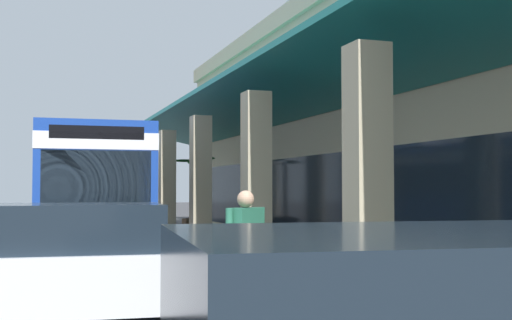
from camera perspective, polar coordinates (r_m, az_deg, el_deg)
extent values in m
plane|color=#38383A|center=(19.83, 5.84, -7.22)|extent=(120.00, 120.00, 0.00)
cube|color=#9E998E|center=(16.88, -4.28, -7.86)|extent=(36.74, 0.50, 0.12)
cube|color=#C6B793|center=(29.41, -9.49, -1.97)|extent=(0.55, 0.55, 3.76)
cube|color=#C6B793|center=(24.39, -7.61, -1.89)|extent=(0.55, 0.55, 3.76)
cube|color=#C6B793|center=(19.40, -4.77, -1.77)|extent=(0.55, 0.55, 3.76)
cube|color=#C6B793|center=(14.49, 0.01, -1.55)|extent=(0.55, 0.55, 3.76)
cube|color=#C6B793|center=(9.79, 9.52, -1.08)|extent=(0.55, 0.55, 3.76)
cube|color=#146B66|center=(17.51, 1.49, 5.62)|extent=(30.62, 3.16, 0.82)
cube|color=#19232D|center=(17.96, 6.43, -3.24)|extent=(25.72, 0.08, 2.40)
cube|color=#193D9E|center=(19.72, -14.34, -2.16)|extent=(11.08, 2.91, 2.75)
cube|color=white|center=(19.74, -14.31, 0.52)|extent=(11.10, 2.93, 0.36)
cube|color=#19232D|center=(20.02, -14.37, -1.52)|extent=(9.32, 2.88, 0.90)
cube|color=#19232D|center=(14.26, -13.47, -1.59)|extent=(0.13, 2.24, 1.20)
cube|color=black|center=(14.29, -13.43, 2.30)|extent=(0.12, 1.94, 0.28)
cube|color=black|center=(14.18, -13.50, -7.25)|extent=(0.28, 2.45, 0.24)
cube|color=silver|center=(14.31, -9.91, -6.03)|extent=(0.07, 0.24, 0.16)
cube|color=silver|center=(14.21, -17.12, -5.98)|extent=(0.07, 0.24, 0.16)
cube|color=silver|center=(21.27, -14.46, 1.85)|extent=(2.46, 1.86, 0.24)
cylinder|color=black|center=(16.24, -9.35, -6.49)|extent=(1.00, 0.30, 1.00)
cylinder|color=black|center=(16.12, -18.44, -6.42)|extent=(1.00, 0.30, 1.00)
cylinder|color=black|center=(22.90, -11.48, -5.29)|extent=(1.00, 0.30, 1.00)
cylinder|color=black|center=(22.82, -17.90, -5.23)|extent=(1.00, 0.30, 1.00)
cube|color=silver|center=(8.22, -15.44, -9.71)|extent=(2.18, 4.54, 0.66)
cube|color=#19232D|center=(8.18, -16.80, -5.51)|extent=(1.80, 2.59, 0.54)
cylinder|color=black|center=(9.23, -5.76, -10.74)|extent=(0.64, 0.22, 0.64)
cylinder|color=black|center=(7.47, -3.88, -12.71)|extent=(0.64, 0.22, 0.64)
cube|color=#19232D|center=(3.05, 17.33, -10.84)|extent=(1.82, 2.61, 0.54)
cylinder|color=navy|center=(8.53, 0.00, -10.87)|extent=(0.16, 0.16, 0.80)
cylinder|color=navy|center=(8.52, -1.80, -10.89)|extent=(0.16, 0.16, 0.80)
cube|color=#26664C|center=(8.45, -0.90, -6.15)|extent=(0.46, 0.51, 0.60)
sphere|color=tan|center=(8.43, -0.90, -3.36)|extent=(0.22, 0.22, 0.22)
cylinder|color=#26664C|center=(8.66, 0.45, -5.86)|extent=(0.09, 0.09, 0.54)
cylinder|color=#26664C|center=(8.24, -2.31, -6.03)|extent=(0.09, 0.09, 0.54)
cube|color=brown|center=(25.00, -5.23, -5.63)|extent=(0.83, 0.83, 0.52)
cylinder|color=#332319|center=(24.98, -5.23, -5.01)|extent=(0.71, 0.71, 0.02)
cylinder|color=brown|center=(24.96, -5.22, -2.68)|extent=(0.16, 0.16, 2.05)
ellipsoid|color=#195123|center=(24.53, -4.98, -0.06)|extent=(0.91, 0.22, 0.19)
ellipsoid|color=#195123|center=(25.10, -4.37, 0.17)|extent=(0.26, 0.79, 0.19)
ellipsoid|color=#195123|center=(25.35, -5.53, -0.23)|extent=(0.82, 0.32, 0.16)
ellipsoid|color=#195123|center=(25.01, -6.17, -0.05)|extent=(0.44, 0.86, 0.14)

